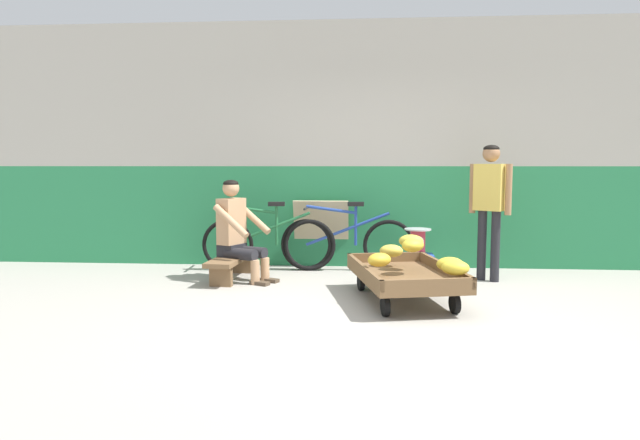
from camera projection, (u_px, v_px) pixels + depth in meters
name	position (u px, v px, depth m)	size (l,w,h in m)	color
ground_plane	(380.00, 320.00, 4.70)	(80.00, 80.00, 0.00)	#A39E93
back_wall	(375.00, 146.00, 7.17)	(16.00, 0.30, 3.11)	#287F4C
banana_cart	(404.00, 276.00, 5.35)	(1.13, 1.58, 0.36)	brown
banana_pile	(415.00, 254.00, 5.26)	(0.93, 1.13, 0.26)	gold
low_bench	(232.00, 262.00, 6.38)	(0.39, 1.12, 0.27)	brown
vendor_seated	(238.00, 231.00, 6.30)	(0.74, 0.64, 1.14)	tan
plastic_crate	(417.00, 267.00, 6.31)	(0.36, 0.28, 0.30)	#234CA8
weighing_scale	(418.00, 241.00, 6.28)	(0.30, 0.30, 0.29)	#28282D
bicycle_near_left	(268.00, 242.00, 6.89)	(1.66, 0.48, 0.86)	black
bicycle_far_left	(347.00, 243.00, 6.87)	(1.66, 0.48, 0.86)	black
sign_board	(321.00, 233.00, 7.17)	(0.70, 0.30, 0.86)	#C6B289
customer_adult	(490.00, 197.00, 6.23)	(0.41, 0.35, 1.53)	#232328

